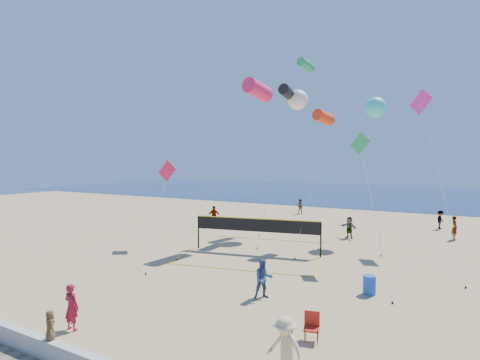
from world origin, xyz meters
The scene contains 23 objects.
ground centered at (0.00, 0.00, 0.00)m, with size 120.00×120.00×0.00m, color tan.
ocean centered at (0.00, 62.00, 0.01)m, with size 140.00×50.00×0.03m, color navy.
woman centered at (-3.72, -1.36, 0.83)m, with size 0.61×0.40×1.67m, color maroon.
toddler centered at (-2.57, -2.96, 1.05)m, with size 0.44×0.29×0.90m, color brown.
bystander_a centered at (0.94, 4.75, 0.87)m, with size 0.84×0.66×1.73m, color #32487E.
bystander_b centered at (4.14, -0.60, 0.91)m, with size 1.17×0.67×1.81m, color beige.
far_person_0 centered at (-10.57, 18.48, 0.96)m, with size 1.13×0.47×1.93m, color gray.
far_person_1 centered at (1.34, 19.46, 0.84)m, with size 1.56×0.50×1.68m, color gray.
far_person_2 centered at (8.50, 22.73, 0.90)m, with size 0.66×0.43×1.81m, color gray.
far_person_3 centered at (-6.44, 30.04, 0.84)m, with size 0.82×0.64×1.69m, color gray.
far_person_4 centered at (7.50, 27.27, 0.82)m, with size 1.06×0.61×1.64m, color gray.
camp_chair centered at (4.02, 2.04, 0.54)m, with size 0.61×0.72×1.06m.
trash_barrel centered at (4.93, 7.49, 0.43)m, with size 0.57×0.57×0.85m, color #1B4AB5.
volleyball_net centered at (-2.96, 11.90, 1.54)m, with size 9.97×9.85×2.27m.
kite_0 centered at (-4.37, 14.89, 11.19)m, with size 2.66×8.55×11.93m.
kite_1 centered at (-3.77, 19.27, 11.61)m, with size 0.98×7.61×12.23m.
kite_2 centered at (0.00, 16.79, 9.14)m, with size 1.24×6.39×9.69m.
kite_3 centered at (-9.37, 10.56, 5.03)m, with size 4.48×6.30×6.12m.
kite_4 centered at (3.56, 12.45, 6.54)m, with size 3.33×6.46×7.76m.
kite_5 centered at (6.31, 18.93, 9.58)m, with size 3.45×9.47×11.05m.
kite_6 centered at (-3.27, 20.26, 11.14)m, with size 4.71×6.70×11.99m.
kite_7 centered at (2.97, 20.46, 10.10)m, with size 2.26×6.54×10.89m.
kite_8 centered at (-3.66, 23.40, 14.77)m, with size 2.15×7.69×15.34m.
Camera 1 is at (7.86, -9.88, 6.05)m, focal length 28.00 mm.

